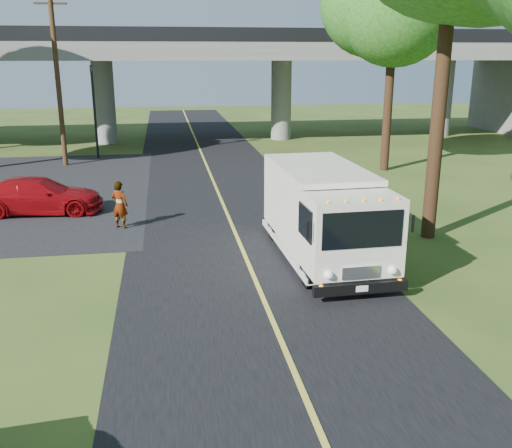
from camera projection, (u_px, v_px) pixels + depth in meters
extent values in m
plane|color=#354A1A|center=(315.00, 422.00, 9.25)|extent=(120.00, 120.00, 0.00)
cube|color=black|center=(237.00, 236.00, 18.71)|extent=(7.00, 90.00, 0.02)
cube|color=gold|center=(237.00, 236.00, 18.70)|extent=(0.12, 90.00, 0.01)
cube|color=slate|center=(193.00, 51.00, 37.82)|extent=(50.00, 9.00, 1.20)
cube|color=black|center=(197.00, 34.00, 33.40)|extent=(50.00, 0.25, 0.80)
cube|color=black|center=(190.00, 38.00, 41.72)|extent=(50.00, 0.25, 0.80)
cylinder|color=slate|center=(104.00, 102.00, 37.84)|extent=(1.40, 1.40, 5.40)
cylinder|color=slate|center=(281.00, 100.00, 39.68)|extent=(1.40, 1.40, 5.40)
cylinder|color=slate|center=(442.00, 98.00, 41.52)|extent=(1.40, 1.40, 5.40)
cylinder|color=black|center=(95.00, 113.00, 32.19)|extent=(0.14, 0.14, 5.20)
imported|color=black|center=(92.00, 76.00, 31.62)|extent=(0.18, 0.22, 1.10)
cylinder|color=#472D19|center=(58.00, 80.00, 29.52)|extent=(0.26, 0.26, 9.00)
cube|color=#472D19|center=(50.00, 3.00, 28.47)|extent=(1.60, 0.10, 0.10)
cylinder|color=#382314|center=(438.00, 118.00, 17.62)|extent=(0.44, 0.44, 7.70)
cylinder|color=#382314|center=(388.00, 105.00, 28.61)|extent=(0.44, 0.44, 6.65)
sphere|color=#1A5516|center=(395.00, 1.00, 27.22)|extent=(5.58, 5.58, 5.58)
cube|color=silver|center=(316.00, 200.00, 16.96)|extent=(2.40, 4.23, 2.13)
cube|color=silver|center=(350.00, 232.00, 14.22)|extent=(2.32, 1.77, 1.94)
cube|color=black|center=(362.00, 230.00, 13.35)|extent=(1.99, 0.13, 0.90)
cube|color=black|center=(361.00, 288.00, 13.67)|extent=(2.37, 0.24, 0.27)
cube|color=silver|center=(318.00, 245.00, 16.97)|extent=(2.43, 5.56, 0.17)
cylinder|color=black|center=(309.00, 272.00, 14.53)|extent=(0.29, 0.86, 0.85)
cylinder|color=black|center=(380.00, 266.00, 14.88)|extent=(0.29, 0.86, 0.85)
cylinder|color=black|center=(275.00, 227.00, 18.27)|extent=(0.29, 0.86, 0.85)
cylinder|color=black|center=(332.00, 224.00, 18.62)|extent=(0.29, 0.86, 0.85)
imported|color=#95090D|center=(39.00, 196.00, 21.32)|extent=(4.73, 2.12, 1.35)
imported|color=gray|center=(120.00, 205.00, 19.39)|extent=(0.72, 0.63, 1.65)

